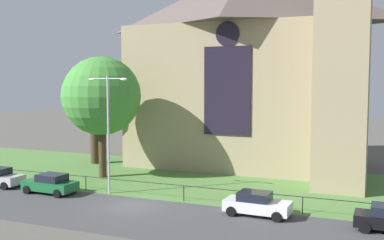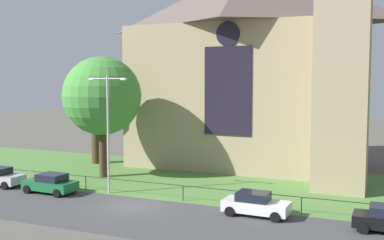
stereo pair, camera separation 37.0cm
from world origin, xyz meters
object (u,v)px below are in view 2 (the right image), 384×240
church_building (253,64)px  parked_car_green (50,183)px  tree_left_far (95,97)px  parked_car_white (256,204)px  streetlamp_near (108,120)px  tree_left_near (102,96)px

church_building → parked_car_green: (-11.10, -17.15, -9.53)m
tree_left_far → parked_car_white: size_ratio=2.45×
parked_car_green → streetlamp_near: bearing=-154.8°
tree_left_near → parked_car_green: bearing=-92.5°
tree_left_far → streetlamp_near: (8.45, -10.55, -1.35)m
parked_car_white → parked_car_green: bearing=-176.9°
tree_left_near → parked_car_white: 18.22m
parked_car_green → parked_car_white: size_ratio=1.00×
tree_left_far → parked_car_green: tree_left_far is taller
tree_left_near → streetlamp_near: 6.47m
parked_car_green → parked_car_white: bearing=-176.5°
tree_left_far → streetlamp_near: tree_left_far is taller
tree_left_near → parked_car_green: size_ratio=2.52×
tree_left_near → parked_car_white: tree_left_near is taller
tree_left_near → streetlamp_near: (3.84, -4.96, -1.61)m
streetlamp_near → parked_car_white: 12.99m
tree_left_near → tree_left_far: 7.26m
church_building → tree_left_near: bearing=-136.0°
tree_left_near → streetlamp_near: bearing=-52.2°
streetlamp_near → tree_left_far: bearing=128.7°
parked_car_white → church_building: bearing=108.4°
church_building → streetlamp_near: size_ratio=2.90×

